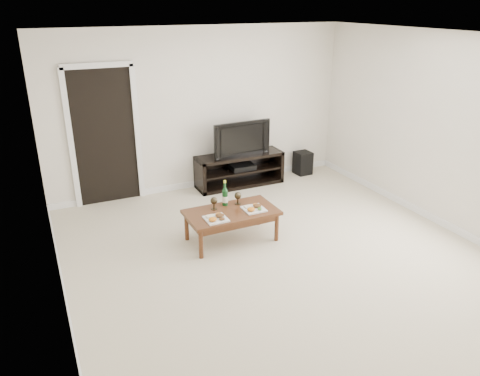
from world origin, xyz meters
name	(u,v)px	position (x,y,z in m)	size (l,w,h in m)	color
floor	(283,260)	(0.00, 0.00, 0.00)	(5.50, 5.50, 0.00)	beige
back_wall	(200,110)	(0.00, 2.77, 1.30)	(5.00, 0.04, 2.60)	white
ceiling	(292,35)	(0.00, 0.00, 2.62)	(5.00, 5.50, 0.04)	white
doorway	(105,138)	(-1.55, 2.73, 1.02)	(0.90, 0.02, 2.05)	black
media_console	(239,170)	(0.57, 2.50, 0.28)	(1.49, 0.45, 0.55)	black
television	(239,138)	(0.57, 2.50, 0.84)	(1.00, 0.13, 0.58)	black
av_receiver	(242,167)	(0.61, 2.48, 0.33)	(0.40, 0.30, 0.08)	black
subwoofer	(303,163)	(1.85, 2.53, 0.20)	(0.27, 0.27, 0.41)	black
coffee_table	(232,226)	(-0.36, 0.74, 0.21)	(1.18, 0.64, 0.42)	#522916
plate_left	(216,217)	(-0.63, 0.59, 0.45)	(0.27, 0.27, 0.07)	white
plate_right	(254,207)	(-0.08, 0.65, 0.45)	(0.27, 0.27, 0.07)	white
wine_bottle	(225,193)	(-0.36, 0.95, 0.59)	(0.07, 0.07, 0.35)	#103D18
goblet_left	(214,203)	(-0.54, 0.88, 0.51)	(0.09, 0.09, 0.17)	#332B1B
goblet_right	(238,198)	(-0.19, 0.91, 0.51)	(0.09, 0.09, 0.17)	#332B1B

